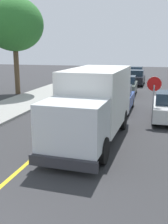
# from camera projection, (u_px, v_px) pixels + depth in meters

# --- Properties ---
(centre_line_yellow) EXTENTS (0.16, 56.00, 0.01)m
(centre_line_yellow) POSITION_uv_depth(u_px,v_px,m) (68.00, 128.00, 14.27)
(centre_line_yellow) COLOR gold
(centre_line_yellow) RESTS_ON ground
(box_truck) EXTENTS (2.64, 7.26, 3.20)m
(box_truck) POSITION_uv_depth(u_px,v_px,m) (94.00, 102.00, 12.16)
(box_truck) COLOR silver
(box_truck) RESTS_ON ground
(parked_car_near) EXTENTS (1.85, 4.42, 1.67)m
(parked_car_near) POSITION_uv_depth(u_px,v_px,m) (118.00, 99.00, 18.06)
(parked_car_near) COLOR #2D4793
(parked_car_near) RESTS_ON ground
(parked_car_mid) EXTENTS (1.89, 4.43, 1.67)m
(parked_car_mid) POSITION_uv_depth(u_px,v_px,m) (126.00, 86.00, 24.38)
(parked_car_mid) COLOR #4C564C
(parked_car_mid) RESTS_ON ground
(parked_car_far) EXTENTS (1.85, 4.42, 1.67)m
(parked_car_far) POSITION_uv_depth(u_px,v_px,m) (136.00, 78.00, 30.82)
(parked_car_far) COLOR black
(parked_car_far) RESTS_ON ground
(parked_car_furthest) EXTENTS (1.87, 4.43, 1.67)m
(parked_car_furthest) POSITION_uv_depth(u_px,v_px,m) (136.00, 73.00, 36.40)
(parked_car_furthest) COLOR #B7B7BC
(parked_car_furthest) RESTS_ON ground
(stop_sign) EXTENTS (0.80, 0.10, 2.65)m
(stop_sign) POSITION_uv_depth(u_px,v_px,m) (154.00, 91.00, 14.50)
(stop_sign) COLOR gray
(stop_sign) RESTS_ON ground
(street_tree_down_block) EXTENTS (5.13, 5.13, 8.45)m
(street_tree_down_block) POSITION_uv_depth(u_px,v_px,m) (14.00, 25.00, 23.52)
(street_tree_down_block) COLOR brown
(street_tree_down_block) RESTS_ON ground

